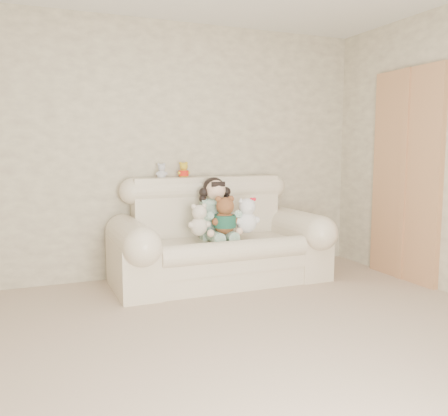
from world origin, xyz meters
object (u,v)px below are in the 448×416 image
cream_teddy (199,217)px  sofa (220,230)px  white_cat (247,212)px  seated_child (215,208)px  brown_teddy (225,212)px

cream_teddy → sofa: bearing=-1.7°
white_cat → cream_teddy: 0.48m
seated_child → brown_teddy: seated_child is taller
sofa → white_cat: bearing=-28.8°
white_cat → cream_teddy: white_cat is taller
seated_child → cream_teddy: 0.30m
sofa → white_cat: size_ratio=5.09×
sofa → seated_child: size_ratio=3.35×
brown_teddy → sofa: bearing=92.3°
brown_teddy → cream_teddy: size_ratio=1.22×
white_cat → cream_teddy: bearing=-170.5°
seated_child → brown_teddy: 0.19m
white_cat → sofa: bearing=164.5°
sofa → brown_teddy: sofa is taller
cream_teddy → white_cat: bearing=-25.8°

